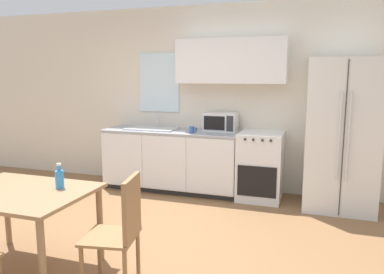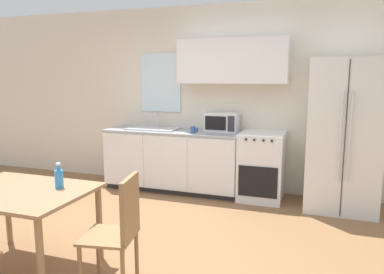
{
  "view_description": "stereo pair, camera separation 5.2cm",
  "coord_description": "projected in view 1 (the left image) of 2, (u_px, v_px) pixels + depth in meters",
  "views": [
    {
      "loc": [
        1.62,
        -3.14,
        1.7
      ],
      "look_at": [
        0.4,
        0.56,
        1.05
      ],
      "focal_mm": 35.0,
      "sensor_mm": 36.0,
      "label": 1
    },
    {
      "loc": [
        1.67,
        -3.12,
        1.7
      ],
      "look_at": [
        0.4,
        0.56,
        1.05
      ],
      "focal_mm": 35.0,
      "sensor_mm": 36.0,
      "label": 2
    }
  ],
  "objects": [
    {
      "name": "wall_back",
      "position": [
        206.0,
        93.0,
        5.57
      ],
      "size": [
        12.0,
        0.38,
        2.7
      ],
      "color": "beige",
      "rests_on": "ground_plane"
    },
    {
      "name": "drink_bottle",
      "position": [
        60.0,
        179.0,
        3.23
      ],
      "size": [
        0.07,
        0.07,
        0.22
      ],
      "color": "#338CD8",
      "rests_on": "dining_table"
    },
    {
      "name": "oven_range",
      "position": [
        260.0,
        166.0,
        5.15
      ],
      "size": [
        0.59,
        0.66,
        0.93
      ],
      "color": "white",
      "rests_on": "ground_plane"
    },
    {
      "name": "coffee_mug",
      "position": [
        192.0,
        130.0,
        5.2
      ],
      "size": [
        0.11,
        0.08,
        0.09
      ],
      "color": "#335999",
      "rests_on": "kitchen_counter"
    },
    {
      "name": "kitchen_sink",
      "position": [
        152.0,
        128.0,
        5.59
      ],
      "size": [
        0.75,
        0.45,
        0.24
      ],
      "color": "#B7BABC",
      "rests_on": "kitchen_counter"
    },
    {
      "name": "ground_plane",
      "position": [
        136.0,
        248.0,
        3.72
      ],
      "size": [
        12.0,
        12.0,
        0.0
      ],
      "primitive_type": "plane",
      "color": "olive"
    },
    {
      "name": "dining_chair_side",
      "position": [
        122.0,
        226.0,
        2.92
      ],
      "size": [
        0.46,
        0.46,
        0.93
      ],
      "rotation": [
        0.0,
        0.0,
        1.75
      ],
      "color": "#997047",
      "rests_on": "ground_plane"
    },
    {
      "name": "refrigerator",
      "position": [
        342.0,
        135.0,
        4.7
      ],
      "size": [
        0.86,
        0.8,
        1.9
      ],
      "color": "silver",
      "rests_on": "ground_plane"
    },
    {
      "name": "dining_table",
      "position": [
        19.0,
        201.0,
        3.19
      ],
      "size": [
        1.19,
        0.89,
        0.73
      ],
      "color": "#997551",
      "rests_on": "ground_plane"
    },
    {
      "name": "microwave",
      "position": [
        221.0,
        122.0,
        5.37
      ],
      "size": [
        0.47,
        0.32,
        0.27
      ],
      "color": "silver",
      "rests_on": "kitchen_counter"
    },
    {
      "name": "kitchen_counter",
      "position": [
        172.0,
        160.0,
        5.55
      ],
      "size": [
        2.02,
        0.66,
        0.9
      ],
      "color": "#333333",
      "rests_on": "ground_plane"
    }
  ]
}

